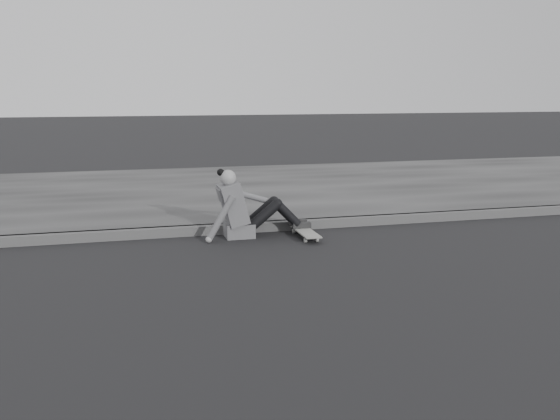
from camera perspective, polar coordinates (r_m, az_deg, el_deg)
The scene contains 5 objects.
ground at distance 5.79m, azimuth 1.94°, elevation -7.59°, with size 80.00×80.00×0.00m, color black.
curb at distance 8.19m, azimuth -3.27°, elevation -1.61°, with size 24.00×0.16×0.12m, color #454545.
sidewalk at distance 11.11m, azimuth -6.40°, elevation 1.68°, with size 24.00×6.00×0.12m, color #343434.
skateboard at distance 7.88m, azimuth 2.31°, elevation -2.01°, with size 0.20×0.78×0.09m.
seated_woman at distance 7.88m, azimuth -3.32°, elevation 0.12°, with size 1.38×0.46×0.88m.
Camera 1 is at (-1.59, -5.25, 1.84)m, focal length 40.00 mm.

